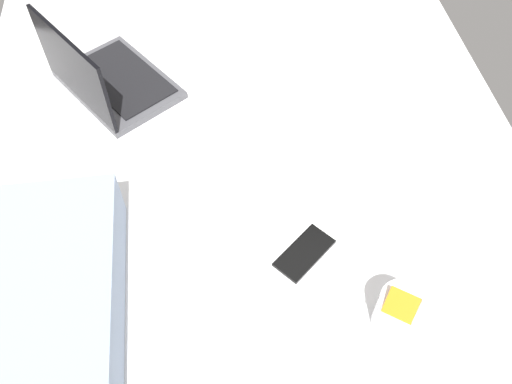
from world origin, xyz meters
The scene contains 5 objects.
bed_mattress centered at (0.00, 0.00, 9.00)cm, with size 180.00×140.00×18.00cm, color white.
laptop centered at (24.83, 34.85, 22.41)cm, with size 40.22×37.61×23.00cm.
snack_cup centered at (-51.74, -23.80, 24.00)cm, with size 10.16×9.61×14.04cm.
cell_phone centered at (-33.44, -9.01, 18.40)cm, with size 6.80×14.00×0.80cm, color black.
pillow centered at (-41.82, 48.00, 24.50)cm, with size 52.00×36.00×13.00cm, color #8C9EB7.
Camera 1 is at (-92.32, 9.58, 122.01)cm, focal length 38.18 mm.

